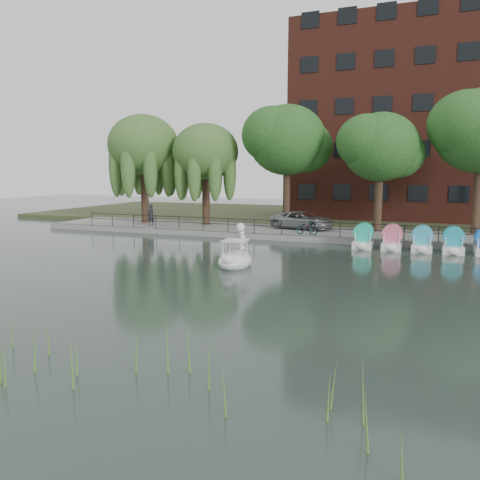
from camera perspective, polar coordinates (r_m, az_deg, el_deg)
The scene contains 16 objects.
ground_plane at distance 20.30m, azimuth -5.42°, elevation -5.09°, with size 120.00×120.00×0.00m, color #34433E.
promenade at distance 35.08m, azimuth 6.32°, elevation 0.92°, with size 40.00×6.00×0.40m, color gray.
kerb at distance 32.26m, azimuth 4.98°, elevation 0.29°, with size 40.00×0.25×0.40m, color gray.
land_strip at distance 48.67m, azimuth 10.57°, elevation 2.87°, with size 60.00×22.00×0.36m, color #47512D.
railing at distance 32.33m, azimuth 5.10°, elevation 1.99°, with size 32.00×0.05×1.00m.
apartment_building at distance 47.87m, azimuth 19.36°, elevation 13.47°, with size 20.00×10.07×18.00m.
willow_left at distance 40.60m, azimuth -11.71°, elevation 11.24°, with size 5.88×5.88×9.01m.
willow_mid at distance 38.34m, azimuth -4.22°, elevation 10.63°, with size 5.32×5.32×8.15m.
broadleaf_center at distance 37.05m, azimuth 5.78°, elevation 11.95°, with size 6.00×6.00×9.25m.
broadleaf_right at distance 35.30m, azimuth 16.76°, elevation 10.73°, with size 5.40×5.40×8.32m.
minivan at distance 35.53m, azimuth 7.60°, elevation 2.56°, with size 5.53×2.54×1.54m, color gray.
bicycle at distance 32.48m, azimuth 8.14°, elevation 1.54°, with size 1.72×0.60×1.00m, color gray.
pedestrian at distance 38.23m, azimuth -10.82°, elevation 3.22°, with size 0.71×0.48×1.98m, color black.
swan_boat at distance 23.38m, azimuth -0.53°, elevation -2.11°, with size 1.68×2.62×2.11m.
pedal_boat_row at distance 29.87m, azimuth 22.93°, elevation -0.20°, with size 9.65×1.70×1.40m.
reed_bank at distance 11.41m, azimuth -18.20°, elevation -13.16°, with size 24.00×2.40×1.20m.
Camera 1 is at (8.87, -17.64, 4.70)m, focal length 35.00 mm.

